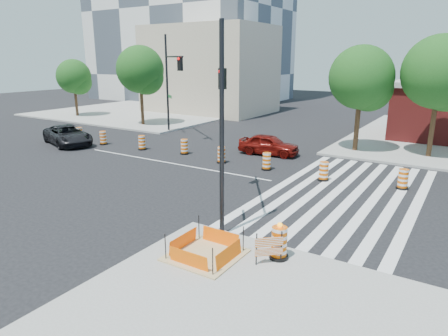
{
  "coord_description": "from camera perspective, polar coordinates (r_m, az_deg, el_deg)",
  "views": [
    {
      "loc": [
        15.81,
        -18.58,
        6.35
      ],
      "look_at": [
        6.19,
        -3.46,
        1.4
      ],
      "focal_mm": 32.0,
      "sensor_mm": 36.0,
      "label": 1
    }
  ],
  "objects": [
    {
      "name": "signal_pole_se",
      "position": [
        15.35,
        -0.29,
        8.78
      ],
      "size": [
        3.12,
        4.82,
        7.43
      ],
      "rotation": [
        0.0,
        0.0,
        2.14
      ],
      "color": "black",
      "rests_on": "ground"
    },
    {
      "name": "barricade",
      "position": [
        12.63,
        6.44,
        -11.1
      ],
      "size": [
        0.68,
        0.64,
        1.05
      ],
      "rotation": [
        0.0,
        0.0,
        0.75
      ],
      "color": "#DC5804",
      "rests_on": "ground"
    },
    {
      "name": "tree_north_c",
      "position": [
        28.78,
        19.08,
        11.64
      ],
      "size": [
        4.25,
        4.25,
        7.23
      ],
      "color": "#382314",
      "rests_on": "ground"
    },
    {
      "name": "crosswalk_east",
      "position": [
        20.22,
        16.9,
        -3.53
      ],
      "size": [
        6.75,
        13.5,
        0.01
      ],
      "color": "silver",
      "rests_on": "ground"
    },
    {
      "name": "median_drum_4",
      "position": [
        24.9,
        -0.37,
        1.83
      ],
      "size": [
        0.6,
        0.6,
        1.18
      ],
      "color": "black",
      "rests_on": "ground"
    },
    {
      "name": "ground",
      "position": [
        25.21,
        -7.69,
        0.71
      ],
      "size": [
        120.0,
        120.0,
        0.0
      ],
      "primitive_type": "plane",
      "color": "black",
      "rests_on": "ground"
    },
    {
      "name": "beige_midrise",
      "position": [
        49.21,
        -2.03,
        13.86
      ],
      "size": [
        14.0,
        10.0,
        10.0
      ],
      "primitive_type": "cube",
      "color": "tan",
      "rests_on": "ground"
    },
    {
      "name": "median_drum_0",
      "position": [
        33.94,
        -19.93,
        4.56
      ],
      "size": [
        0.6,
        0.6,
        1.02
      ],
      "color": "black",
      "rests_on": "ground"
    },
    {
      "name": "sidewalk_nw",
      "position": [
        50.2,
        -10.32,
        8.01
      ],
      "size": [
        22.0,
        22.0,
        0.15
      ],
      "primitive_type": "cube",
      "color": "gray",
      "rests_on": "ground"
    },
    {
      "name": "tree_north_d",
      "position": [
        28.77,
        28.5,
        11.44
      ],
      "size": [
        4.6,
        4.6,
        7.82
      ],
      "color": "#382314",
      "rests_on": "ground"
    },
    {
      "name": "median_drum_3",
      "position": [
        27.37,
        -5.69,
        2.98
      ],
      "size": [
        0.6,
        0.6,
        1.02
      ],
      "color": "black",
      "rests_on": "ground"
    },
    {
      "name": "tree_north_a",
      "position": [
        47.43,
        -20.59,
        11.89
      ],
      "size": [
        3.68,
        3.68,
        6.26
      ],
      "color": "#382314",
      "rests_on": "ground"
    },
    {
      "name": "median_drum_1",
      "position": [
        31.64,
        -16.88,
        4.08
      ],
      "size": [
        0.6,
        0.6,
        1.02
      ],
      "color": "black",
      "rests_on": "ground"
    },
    {
      "name": "tree_north_b",
      "position": [
        39.3,
        -11.8,
        13.25
      ],
      "size": [
        4.43,
        4.43,
        7.54
      ],
      "color": "#382314",
      "rests_on": "ground"
    },
    {
      "name": "red_coupe",
      "position": [
        27.2,
        6.42,
        3.35
      ],
      "size": [
        4.24,
        2.07,
        1.39
      ],
      "primitive_type": "imported",
      "rotation": [
        0.0,
        0.0,
        1.68
      ],
      "color": "#620C08",
      "rests_on": "ground"
    },
    {
      "name": "median_drum_5",
      "position": [
        23.49,
        6.12,
        0.88
      ],
      "size": [
        0.6,
        0.6,
        1.02
      ],
      "color": "black",
      "rests_on": "ground"
    },
    {
      "name": "lane_centerline",
      "position": [
        25.2,
        -7.69,
        0.72
      ],
      "size": [
        14.0,
        0.12,
        0.01
      ],
      "primitive_type": "cube",
      "color": "silver",
      "rests_on": "ground"
    },
    {
      "name": "signal_pole_nw",
      "position": [
        33.88,
        -7.61,
        13.0
      ],
      "size": [
        4.9,
        3.94,
        8.13
      ],
      "rotation": [
        0.0,
        0.0,
        -0.67
      ],
      "color": "black",
      "rests_on": "ground"
    },
    {
      "name": "median_drum_7",
      "position": [
        21.83,
        24.19,
        -1.55
      ],
      "size": [
        0.6,
        0.6,
        1.02
      ],
      "color": "black",
      "rests_on": "ground"
    },
    {
      "name": "pit_drum",
      "position": [
        13.02,
        7.88,
        -10.64
      ],
      "size": [
        0.63,
        0.63,
        1.23
      ],
      "color": "black",
      "rests_on": "ground"
    },
    {
      "name": "excavation_pit",
      "position": [
        13.25,
        -2.69,
        -12.12
      ],
      "size": [
        2.2,
        2.2,
        0.9
      ],
      "color": "tan",
      "rests_on": "ground"
    },
    {
      "name": "median_drum_2",
      "position": [
        29.15,
        -11.64,
        3.5
      ],
      "size": [
        0.6,
        0.6,
        1.02
      ],
      "color": "black",
      "rests_on": "ground"
    },
    {
      "name": "dark_suv",
      "position": [
        32.48,
        -21.45,
        4.4
      ],
      "size": [
        5.73,
        3.97,
        1.45
      ],
      "primitive_type": "imported",
      "rotation": [
        0.0,
        0.0,
        1.24
      ],
      "color": "black",
      "rests_on": "ground"
    },
    {
      "name": "median_drum_6",
      "position": [
        21.96,
        14.05,
        -0.54
      ],
      "size": [
        0.6,
        0.6,
        1.02
      ],
      "color": "black",
      "rests_on": "ground"
    }
  ]
}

